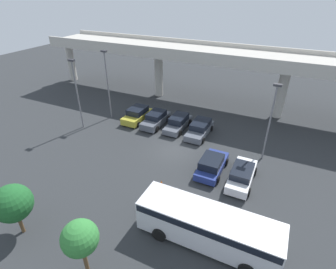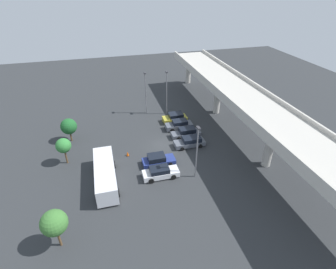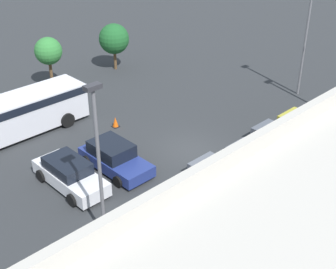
# 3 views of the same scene
# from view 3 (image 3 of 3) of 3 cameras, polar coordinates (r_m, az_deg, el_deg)

# --- Properties ---
(ground_plane) EXTENTS (108.73, 108.73, 0.00)m
(ground_plane) POSITION_cam_3_polar(r_m,az_deg,el_deg) (28.02, 2.68, -2.00)
(ground_plane) COLOR #2D3033
(parked_car_0) EXTENTS (2.24, 4.33, 1.65)m
(parked_car_0) POSITION_cam_3_polar(r_m,az_deg,el_deg) (30.60, 17.58, 1.11)
(parked_car_0) COLOR gold
(parked_car_0) RESTS_ON ground_plane
(parked_car_1) EXTENTS (2.09, 4.61, 1.60)m
(parked_car_1) POSITION_cam_3_polar(r_m,az_deg,el_deg) (28.58, 14.87, -0.59)
(parked_car_1) COLOR #515660
(parked_car_1) RESTS_ON ground_plane
(parked_car_2) EXTENTS (2.00, 4.81, 1.56)m
(parked_car_2) POSITION_cam_3_polar(r_m,az_deg,el_deg) (26.37, 12.30, -3.03)
(parked_car_2) COLOR #515660
(parked_car_2) RESTS_ON ground_plane
(parked_car_3) EXTENTS (2.14, 4.75, 1.52)m
(parked_car_3) POSITION_cam_3_polar(r_m,az_deg,el_deg) (24.59, 8.05, -5.21)
(parked_car_3) COLOR #515660
(parked_car_3) RESTS_ON ground_plane
(parked_car_4) EXTENTS (2.18, 4.55, 1.55)m
(parked_car_4) POSITION_cam_3_polar(r_m,az_deg,el_deg) (26.17, -6.55, -2.78)
(parked_car_4) COLOR navy
(parked_car_4) RESTS_ON ground_plane
(parked_car_5) EXTENTS (2.05, 4.75, 1.52)m
(parked_car_5) POSITION_cam_3_polar(r_m,az_deg,el_deg) (25.14, -11.89, -4.76)
(parked_car_5) COLOR silver
(parked_car_5) RESTS_ON ground_plane
(shuttle_bus) EXTENTS (9.10, 2.81, 2.50)m
(shuttle_bus) POSITION_cam_3_polar(r_m,az_deg,el_deg) (30.51, -18.07, 2.47)
(shuttle_bus) COLOR silver
(shuttle_bus) RESTS_ON ground_plane
(lamp_post_mid_lot) EXTENTS (0.70, 0.35, 7.52)m
(lamp_post_mid_lot) POSITION_cam_3_polar(r_m,az_deg,el_deg) (19.47, -8.50, -2.32)
(lamp_post_mid_lot) COLOR slate
(lamp_post_mid_lot) RESTS_ON ground_plane
(lamp_post_by_overpass) EXTENTS (0.70, 0.35, 7.98)m
(lamp_post_by_overpass) POSITION_cam_3_polar(r_m,az_deg,el_deg) (35.05, 16.52, 11.77)
(lamp_post_by_overpass) COLOR slate
(lamp_post_by_overpass) RESTS_ON ground_plane
(tree_front_left) EXTENTS (2.49, 2.49, 3.87)m
(tree_front_left) POSITION_cam_3_polar(r_m,az_deg,el_deg) (39.42, -6.61, 11.50)
(tree_front_left) COLOR brown
(tree_front_left) RESTS_ON ground_plane
(tree_front_centre) EXTENTS (2.06, 2.06, 3.96)m
(tree_front_centre) POSITION_cam_3_polar(r_m,az_deg,el_deg) (36.52, -14.38, 9.80)
(tree_front_centre) COLOR brown
(tree_front_centre) RESTS_ON ground_plane
(traffic_cone) EXTENTS (0.44, 0.44, 0.70)m
(traffic_cone) POSITION_cam_3_polar(r_m,az_deg,el_deg) (30.67, -6.43, 1.50)
(traffic_cone) COLOR black
(traffic_cone) RESTS_ON ground_plane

